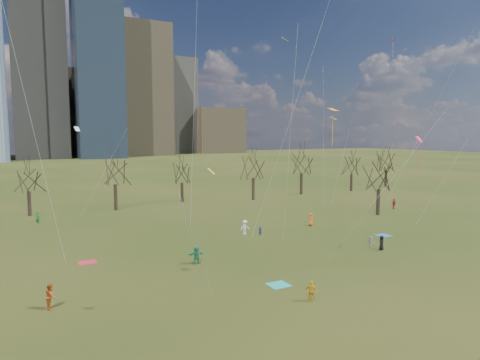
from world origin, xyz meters
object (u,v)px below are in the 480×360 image
blanket_navy (383,235)px  person_2 (51,296)px  person_4 (311,291)px  blanket_teal (278,285)px  blanket_crimson (87,262)px

blanket_navy → person_2: bearing=-172.5°
person_4 → blanket_navy: bearing=-101.7°
blanket_teal → person_2: size_ratio=0.93×
blanket_crimson → person_2: size_ratio=0.93×
blanket_teal → person_2: person_2 is taller
blanket_navy → person_4: (-19.53, -11.97, 0.74)m
blanket_navy → blanket_crimson: size_ratio=1.00×
person_4 → blanket_teal: bearing=-40.0°
blanket_navy → blanket_crimson: bearing=171.0°
person_2 → person_4: bearing=-102.1°
blanket_teal → person_4: person_4 is taller
blanket_navy → person_4: size_ratio=1.07×
person_2 → person_4: (16.27, -7.29, -0.10)m
person_4 → blanket_crimson: bearing=-6.9°
person_4 → person_2: bearing=22.7°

